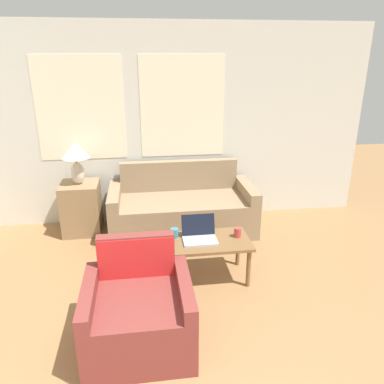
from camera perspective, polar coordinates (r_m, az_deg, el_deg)
wall_back at (r=5.04m, az=-8.07°, el=9.89°), size 6.20×0.06×2.60m
couch at (r=4.94m, az=-1.56°, el=-2.66°), size 1.85×0.84×0.86m
armchair at (r=3.15m, az=-8.11°, el=-17.80°), size 0.83×0.76×0.82m
side_table at (r=5.05m, az=-16.48°, el=-2.32°), size 0.48×0.48×0.66m
table_lamp at (r=4.83m, az=-17.29°, el=5.29°), size 0.35×0.35×0.53m
coffee_table at (r=3.83m, az=1.89°, el=-8.08°), size 0.92×0.51×0.44m
laptop at (r=3.79m, az=1.13°, el=-6.51°), size 0.34×0.28×0.23m
cup_navy at (r=3.85m, az=-2.70°, el=-6.23°), size 0.08×0.08×0.09m
cup_yellow at (r=3.87m, az=6.95°, el=-6.12°), size 0.07×0.07×0.10m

